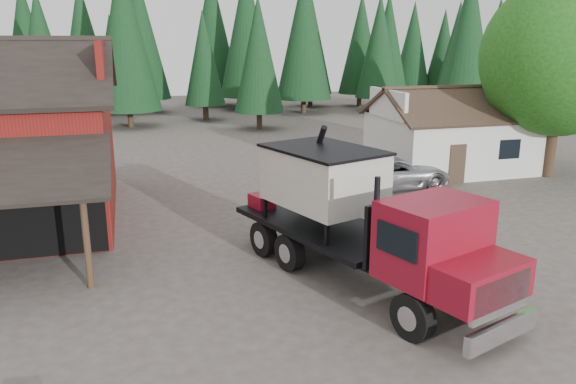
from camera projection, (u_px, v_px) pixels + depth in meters
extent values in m
plane|color=#4F453E|center=(294.00, 294.00, 16.02)|extent=(120.00, 120.00, 0.00)
cube|color=maroon|center=(103.00, 66.00, 22.39)|extent=(0.25, 7.00, 2.00)
cylinder|color=#382619|center=(87.00, 242.00, 16.11)|extent=(0.20, 0.20, 2.80)
cube|color=silver|center=(452.00, 142.00, 31.13)|extent=(8.00, 6.00, 3.00)
cube|color=#38281E|center=(471.00, 105.00, 29.15)|extent=(8.60, 3.42, 1.80)
cube|color=#38281E|center=(440.00, 99.00, 31.93)|extent=(8.60, 3.42, 1.80)
cube|color=silver|center=(388.00, 104.00, 29.48)|extent=(0.20, 4.20, 1.50)
cube|color=silver|center=(517.00, 100.00, 31.60)|extent=(0.20, 4.20, 1.50)
cube|color=#38281E|center=(457.00, 164.00, 28.06)|extent=(0.90, 0.06, 2.00)
cube|color=black|center=(510.00, 149.00, 28.70)|extent=(1.20, 0.06, 1.00)
cylinder|color=#382619|center=(550.00, 147.00, 29.38)|extent=(0.60, 0.60, 3.20)
sphere|color=#125013|center=(562.00, 56.00, 28.17)|extent=(8.00, 8.00, 8.00)
sphere|color=#125013|center=(528.00, 80.00, 28.91)|extent=(4.40, 4.40, 4.40)
cylinder|color=#382619|center=(259.00, 119.00, 45.22)|extent=(0.44, 0.44, 1.60)
cone|color=black|center=(258.00, 54.00, 43.88)|extent=(3.96, 3.96, 9.00)
cylinder|color=#382619|center=(461.00, 118.00, 45.76)|extent=(0.44, 0.44, 1.60)
cone|color=black|center=(468.00, 41.00, 44.15)|extent=(4.84, 4.84, 11.00)
cylinder|color=#382619|center=(130.00, 117.00, 46.28)|extent=(0.44, 0.44, 1.60)
cone|color=black|center=(124.00, 34.00, 44.54)|extent=(5.28, 5.28, 12.00)
cylinder|color=black|center=(413.00, 317.00, 13.50)|extent=(0.74, 1.24, 1.18)
cylinder|color=black|center=(472.00, 293.00, 14.75)|extent=(0.74, 1.24, 1.18)
cylinder|color=black|center=(290.00, 252.00, 17.58)|extent=(0.74, 1.24, 1.18)
cylinder|color=black|center=(345.00, 238.00, 18.82)|extent=(0.74, 1.24, 1.18)
cylinder|color=black|center=(264.00, 239.00, 18.77)|extent=(0.74, 1.24, 1.18)
cylinder|color=black|center=(317.00, 226.00, 20.01)|extent=(0.74, 1.24, 1.18)
cube|color=black|center=(354.00, 248.00, 16.73)|extent=(4.12, 9.12, 0.43)
cube|color=silver|center=(501.00, 332.00, 12.81)|extent=(2.40, 0.99, 0.48)
cube|color=silver|center=(501.00, 296.00, 12.67)|extent=(1.96, 0.77, 0.97)
cube|color=maroon|center=(478.00, 279.00, 13.13)|extent=(2.74, 2.11, 0.91)
cube|color=maroon|center=(433.00, 239.00, 14.08)|extent=(3.03, 2.56, 1.99)
cube|color=black|center=(462.00, 236.00, 13.32)|extent=(2.16, 0.81, 0.97)
cylinder|color=black|center=(376.00, 214.00, 14.10)|extent=(0.19, 0.19, 1.93)
cube|color=black|center=(402.00, 229.00, 14.95)|extent=(2.53, 0.98, 1.72)
cube|color=black|center=(322.00, 226.00, 17.84)|extent=(4.62, 6.78, 0.17)
cube|color=beige|center=(323.00, 177.00, 17.42)|extent=(3.49, 4.16, 1.72)
cone|color=beige|center=(323.00, 210.00, 17.71)|extent=(3.00, 3.00, 0.75)
cube|color=black|center=(324.00, 149.00, 17.19)|extent=(3.63, 4.29, 0.09)
cylinder|color=black|center=(311.00, 169.00, 19.00)|extent=(0.36, 2.38, 3.28)
cube|color=maroon|center=(262.00, 201.00, 19.44)|extent=(0.89, 1.02, 0.48)
cylinder|color=silver|center=(441.00, 266.00, 15.66)|extent=(0.92, 1.21, 0.60)
imported|color=#A5A6AC|center=(393.00, 173.00, 27.21)|extent=(5.84, 3.04, 1.57)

